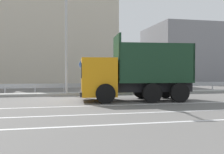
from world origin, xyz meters
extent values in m
plane|color=#605E5B|center=(0.00, 0.00, 0.00)|extent=(320.00, 320.00, 0.00)
cube|color=silver|center=(3.92, -3.02, 0.00)|extent=(66.18, 0.16, 0.01)
cube|color=silver|center=(3.92, -5.52, 0.00)|extent=(66.18, 0.16, 0.01)
cube|color=silver|center=(3.92, -7.58, 0.00)|extent=(66.18, 0.16, 0.01)
cube|color=gray|center=(0.00, 2.89, 0.09)|extent=(36.40, 1.10, 0.18)
cube|color=#9EA0A5|center=(0.00, 4.00, 0.62)|extent=(66.18, 0.04, 0.32)
cylinder|color=#ADADB2|center=(-4.10, 4.00, 0.31)|extent=(0.09, 0.09, 0.62)
cylinder|color=#ADADB2|center=(-2.05, 4.00, 0.31)|extent=(0.09, 0.09, 0.62)
cylinder|color=#ADADB2|center=(0.00, 4.00, 0.31)|extent=(0.09, 0.09, 0.62)
cylinder|color=#ADADB2|center=(2.05, 4.00, 0.31)|extent=(0.09, 0.09, 0.62)
cylinder|color=#ADADB2|center=(4.10, 4.00, 0.31)|extent=(0.09, 0.09, 0.62)
cylinder|color=#ADADB2|center=(6.15, 4.00, 0.31)|extent=(0.09, 0.09, 0.62)
cylinder|color=#ADADB2|center=(8.20, 4.00, 0.31)|extent=(0.09, 0.09, 0.62)
cylinder|color=#ADADB2|center=(10.25, 4.00, 0.31)|extent=(0.09, 0.09, 0.62)
cylinder|color=#ADADB2|center=(12.30, 4.00, 0.31)|extent=(0.09, 0.09, 0.62)
cube|color=orange|center=(1.74, -1.04, 1.36)|extent=(2.07, 2.55, 2.10)
cube|color=black|center=(0.79, -0.96, 1.73)|extent=(0.20, 2.06, 0.80)
cube|color=black|center=(0.75, -0.96, 0.47)|extent=(0.29, 2.35, 0.24)
cube|color=black|center=(4.85, -1.30, 0.79)|extent=(4.47, 1.67, 0.53)
cube|color=#193823|center=(4.85, -1.30, 1.11)|extent=(4.38, 2.64, 0.12)
cube|color=#193823|center=(4.76, -2.40, 2.19)|extent=(4.20, 0.44, 2.05)
cube|color=#193823|center=(4.94, -0.20, 2.19)|extent=(4.20, 0.44, 2.05)
cube|color=#193823|center=(2.81, -1.13, 2.45)|extent=(0.29, 2.31, 2.56)
cube|color=#193823|center=(6.90, -1.46, 2.19)|extent=(0.29, 2.31, 2.05)
cylinder|color=black|center=(1.92, -2.24, 0.52)|extent=(1.06, 0.40, 1.04)
cylinder|color=black|center=(2.11, 0.11, 0.52)|extent=(1.06, 0.40, 1.04)
cylinder|color=black|center=(4.43, -2.44, 0.52)|extent=(1.06, 0.40, 1.04)
cylinder|color=black|center=(4.62, -0.10, 0.52)|extent=(1.06, 0.40, 1.04)
cylinder|color=black|center=(5.95, -2.57, 0.52)|extent=(1.06, 0.40, 1.04)
cylinder|color=black|center=(6.15, -0.22, 0.52)|extent=(1.06, 0.40, 1.04)
cylinder|color=white|center=(1.38, 2.89, 0.18)|extent=(0.16, 0.16, 0.36)
cylinder|color=black|center=(1.38, 2.89, 0.54)|extent=(0.16, 0.16, 0.36)
cylinder|color=white|center=(1.38, 2.89, 0.90)|extent=(0.16, 0.16, 0.36)
cylinder|color=black|center=(1.38, 2.89, 1.26)|extent=(0.16, 0.16, 0.36)
cylinder|color=white|center=(1.38, 2.89, 1.62)|extent=(0.16, 0.16, 0.36)
cylinder|color=#1E4CB2|center=(1.38, 2.89, 2.15)|extent=(0.71, 0.03, 0.71)
cylinder|color=white|center=(1.38, 2.89, 2.15)|extent=(0.77, 0.02, 0.77)
cylinder|color=#ADADB2|center=(0.13, 2.83, 4.50)|extent=(0.18, 0.18, 9.00)
cube|color=beige|center=(-0.28, 20.74, 6.80)|extent=(14.49, 11.14, 13.60)
cube|color=gray|center=(24.48, 22.20, 4.28)|extent=(21.09, 11.42, 8.57)
camera|label=1|loc=(-0.68, -15.63, 1.71)|focal=42.00mm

